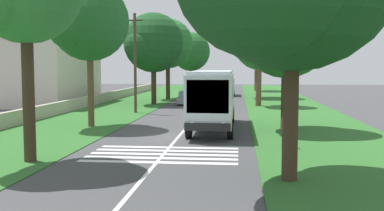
# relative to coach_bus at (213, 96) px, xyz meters

# --- Properties ---
(ground) EXTENTS (160.00, 160.00, 0.00)m
(ground) POSITION_rel_coach_bus_xyz_m (-3.40, 1.80, -2.15)
(ground) COLOR #424244
(grass_verge_left) EXTENTS (120.00, 8.00, 0.04)m
(grass_verge_left) POSITION_rel_coach_bus_xyz_m (11.60, 10.00, -2.13)
(grass_verge_left) COLOR #2D6628
(grass_verge_left) RESTS_ON ground
(grass_verge_right) EXTENTS (120.00, 8.00, 0.04)m
(grass_verge_right) POSITION_rel_coach_bus_xyz_m (11.60, -6.40, -2.13)
(grass_verge_right) COLOR #2D6628
(grass_verge_right) RESTS_ON ground
(centre_line) EXTENTS (110.00, 0.16, 0.01)m
(centre_line) POSITION_rel_coach_bus_xyz_m (11.60, 1.80, -2.14)
(centre_line) COLOR silver
(centre_line) RESTS_ON ground
(coach_bus) EXTENTS (11.16, 2.62, 3.73)m
(coach_bus) POSITION_rel_coach_bus_xyz_m (0.00, 0.00, 0.00)
(coach_bus) COLOR silver
(coach_bus) RESTS_ON ground
(zebra_crossing) EXTENTS (4.05, 6.80, 0.01)m
(zebra_crossing) POSITION_rel_coach_bus_xyz_m (-8.74, 1.80, -2.14)
(zebra_crossing) COLOR silver
(zebra_crossing) RESTS_ON ground
(trailing_car_0) EXTENTS (4.30, 1.78, 1.43)m
(trailing_car_0) POSITION_rel_coach_bus_xyz_m (19.40, 3.79, -1.48)
(trailing_car_0) COLOR gray
(trailing_car_0) RESTS_ON ground
(trailing_car_1) EXTENTS (4.30, 1.78, 1.43)m
(trailing_car_1) POSITION_rel_coach_bus_xyz_m (27.71, 3.75, -1.48)
(trailing_car_1) COLOR gold
(trailing_car_1) RESTS_ON ground
(trailing_minibus_0) EXTENTS (6.00, 2.14, 2.53)m
(trailing_minibus_0) POSITION_rel_coach_bus_xyz_m (35.04, -0.00, -0.60)
(trailing_minibus_0) COLOR silver
(trailing_minibus_0) RESTS_ON ground
(roadside_tree_left_1) EXTENTS (7.36, 6.27, 9.62)m
(roadside_tree_left_1) POSITION_rel_coach_bus_xyz_m (19.04, 7.41, 4.20)
(roadside_tree_left_1) COLOR #3D2D1E
(roadside_tree_left_1) RESTS_ON grass_verge_left
(roadside_tree_left_2) EXTENTS (7.37, 6.11, 9.85)m
(roadside_tree_left_2) POSITION_rel_coach_bus_xyz_m (27.11, 7.13, 4.51)
(roadside_tree_left_2) COLOR #3D2D1E
(roadside_tree_left_2) RESTS_ON grass_verge_left
(roadside_tree_left_3) EXTENTS (5.91, 5.18, 9.50)m
(roadside_tree_left_3) POSITION_rel_coach_bus_xyz_m (0.38, 8.23, 4.67)
(roadside_tree_left_3) COLOR brown
(roadside_tree_left_3) RESTS_ON grass_verge_left
(roadside_tree_left_4) EXTENTS (8.45, 7.26, 10.41)m
(roadside_tree_left_4) POSITION_rel_coach_bus_xyz_m (57.44, 7.52, 4.50)
(roadside_tree_left_4) COLOR brown
(roadside_tree_left_4) RESTS_ON grass_verge_left
(roadside_tree_right_0) EXTENTS (5.64, 4.75, 10.21)m
(roadside_tree_right_0) POSITION_rel_coach_bus_xyz_m (17.97, -3.53, 5.55)
(roadside_tree_right_0) COLOR brown
(roadside_tree_right_0) RESTS_ON grass_verge_right
(roadside_tree_right_1) EXTENTS (7.06, 5.65, 11.13)m
(roadside_tree_right_1) POSITION_rel_coach_bus_xyz_m (47.62, -4.26, 6.01)
(roadside_tree_right_1) COLOR brown
(roadside_tree_right_1) RESTS_ON grass_verge_right
(roadside_tree_right_2) EXTENTS (6.56, 5.68, 8.91)m
(roadside_tree_right_2) POSITION_rel_coach_bus_xyz_m (-0.02, -4.36, 3.82)
(roadside_tree_right_2) COLOR #3D2D1E
(roadside_tree_right_2) RESTS_ON grass_verge_right
(roadside_tree_right_3) EXTENTS (7.26, 5.90, 9.46)m
(roadside_tree_right_3) POSITION_rel_coach_bus_xyz_m (29.95, -3.97, 4.21)
(roadside_tree_right_3) COLOR #3D2D1E
(roadside_tree_right_3) RESTS_ON grass_verge_right
(utility_pole) EXTENTS (0.24, 1.40, 8.49)m
(utility_pole) POSITION_rel_coach_bus_xyz_m (9.71, 7.23, 2.28)
(utility_pole) COLOR #473828
(utility_pole) RESTS_ON grass_verge_left
(roadside_wall) EXTENTS (70.00, 0.40, 1.02)m
(roadside_wall) POSITION_rel_coach_bus_xyz_m (16.60, 13.40, -1.60)
(roadside_wall) COLOR #B2A893
(roadside_wall) RESTS_ON grass_verge_left
(roadside_building) EXTENTS (14.34, 9.57, 7.51)m
(roadside_building) POSITION_rel_coach_bus_xyz_m (18.62, 19.49, 1.64)
(roadside_building) COLOR beige
(roadside_building) RESTS_ON ground
(pedestrian) EXTENTS (0.34, 0.34, 1.69)m
(pedestrian) POSITION_rel_coach_bus_xyz_m (-6.50, -3.87, -1.24)
(pedestrian) COLOR #26262D
(pedestrian) RESTS_ON grass_verge_right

